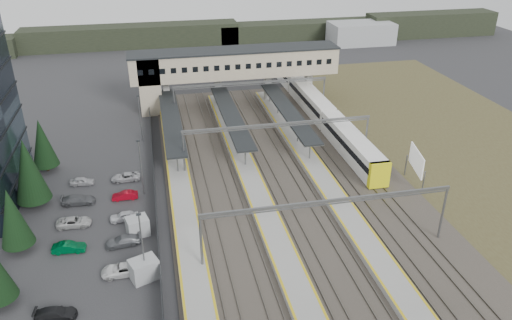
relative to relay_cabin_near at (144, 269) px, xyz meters
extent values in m
plane|color=#2B2B2D|center=(8.13, 7.96, -1.17)|extent=(220.00, 220.00, 0.00)
cylinder|color=black|center=(-13.87, -1.04, -0.57)|extent=(0.44, 0.44, 1.20)
cylinder|color=black|center=(-13.87, 7.96, -0.57)|extent=(0.44, 0.44, 1.20)
cone|color=black|center=(-13.87, 7.96, 3.33)|extent=(3.64, 3.64, 7.00)
cylinder|color=black|center=(-13.87, 17.96, -0.57)|extent=(0.44, 0.44, 1.20)
cone|color=black|center=(-13.87, 17.96, 4.08)|extent=(4.42, 4.42, 8.50)
cylinder|color=black|center=(-13.87, 27.96, -0.57)|extent=(0.44, 0.44, 1.20)
cone|color=black|center=(-13.87, 27.96, 3.43)|extent=(3.74, 3.74, 7.20)
imported|color=black|center=(-8.37, -4.14, -0.60)|extent=(4.06, 1.91, 1.14)
imported|color=#004722|center=(-8.37, 6.46, -0.56)|extent=(3.78, 1.56, 1.22)
imported|color=#B8B8B8|center=(-8.37, 11.76, -0.59)|extent=(4.26, 2.13, 1.16)
imported|color=#4D4F53|center=(-8.37, 17.06, -0.54)|extent=(4.44, 1.94, 1.27)
imported|color=#ACACB1|center=(-8.37, 22.36, -0.60)|extent=(3.46, 1.61, 1.15)
imported|color=white|center=(-2.37, 1.16, -0.56)|extent=(4.41, 2.10, 1.22)
imported|color=slate|center=(-2.37, 6.46, -0.57)|extent=(4.26, 2.09, 1.19)
imported|color=silver|center=(-2.37, 11.76, -0.56)|extent=(3.58, 1.48, 1.21)
imported|color=#A30718|center=(-2.37, 17.06, -0.61)|extent=(3.43, 1.23, 1.13)
imported|color=#B8B7BC|center=(-2.37, 22.36, -0.60)|extent=(4.12, 1.95, 1.14)
cylinder|color=slate|center=(0.13, -0.04, 2.83)|extent=(0.16, 0.16, 8.00)
cube|color=black|center=(0.13, -0.04, 6.83)|extent=(0.50, 0.25, 0.15)
cylinder|color=slate|center=(0.13, 17.96, 2.83)|extent=(0.16, 0.16, 8.00)
cube|color=black|center=(0.13, 17.96, 6.83)|extent=(0.50, 0.25, 0.15)
cylinder|color=slate|center=(0.13, 35.96, 2.83)|extent=(0.16, 0.16, 8.00)
cube|color=black|center=(0.13, 35.96, 6.83)|extent=(0.50, 0.25, 0.15)
cube|color=#26282B|center=(1.63, 12.96, -0.17)|extent=(0.08, 90.00, 2.00)
cube|color=#999C9F|center=(0.00, 0.00, 0.00)|extent=(3.37, 2.94, 2.34)
cube|color=#999C9F|center=(-0.65, 8.31, -0.03)|extent=(2.94, 2.64, 2.28)
cube|color=#37332B|center=(20.13, 12.96, -1.07)|extent=(34.00, 90.00, 0.20)
cube|color=#59544C|center=(7.41, 12.96, -0.89)|extent=(0.08, 90.00, 0.14)
cube|color=#59544C|center=(8.85, 12.96, -0.89)|extent=(0.08, 90.00, 0.14)
cube|color=#59544C|center=(11.41, 12.96, -0.89)|extent=(0.08, 90.00, 0.14)
cube|color=#59544C|center=(12.85, 12.96, -0.89)|extent=(0.08, 90.00, 0.14)
cube|color=#59544C|center=(17.41, 12.96, -0.89)|extent=(0.08, 90.00, 0.14)
cube|color=#59544C|center=(18.85, 12.96, -0.89)|extent=(0.08, 90.00, 0.14)
cube|color=#59544C|center=(21.41, 12.96, -0.89)|extent=(0.08, 90.00, 0.14)
cube|color=#59544C|center=(22.85, 12.96, -0.89)|extent=(0.08, 90.00, 0.14)
cube|color=#59544C|center=(27.41, 12.96, -0.89)|extent=(0.08, 90.00, 0.14)
cube|color=#59544C|center=(28.85, 12.96, -0.89)|extent=(0.08, 90.00, 0.14)
cube|color=#59544C|center=(31.41, 12.96, -0.89)|extent=(0.08, 90.00, 0.14)
cube|color=#59544C|center=(32.85, 12.96, -0.89)|extent=(0.08, 90.00, 0.14)
cube|color=#9A9995|center=(5.13, 12.96, -0.72)|extent=(3.20, 82.00, 0.90)
cube|color=gold|center=(3.68, 12.96, -0.26)|extent=(0.25, 82.00, 0.02)
cube|color=gold|center=(6.58, 12.96, -0.26)|extent=(0.25, 82.00, 0.02)
cube|color=#9A9995|center=(15.13, 12.96, -0.72)|extent=(3.20, 82.00, 0.90)
cube|color=gold|center=(13.68, 12.96, -0.26)|extent=(0.25, 82.00, 0.02)
cube|color=gold|center=(16.58, 12.96, -0.26)|extent=(0.25, 82.00, 0.02)
cube|color=#9A9995|center=(25.13, 12.96, -0.72)|extent=(3.20, 82.00, 0.90)
cube|color=gold|center=(23.68, 12.96, -0.26)|extent=(0.25, 82.00, 0.02)
cube|color=gold|center=(26.58, 12.96, -0.26)|extent=(0.25, 82.00, 0.02)
cube|color=black|center=(5.13, 34.96, 2.83)|extent=(3.00, 30.00, 0.25)
cube|color=slate|center=(5.13, 34.96, 2.68)|extent=(3.10, 30.00, 0.12)
cylinder|color=slate|center=(5.13, 21.96, 1.23)|extent=(0.20, 0.20, 3.10)
cylinder|color=slate|center=(5.13, 28.46, 1.23)|extent=(0.20, 0.20, 3.10)
cylinder|color=slate|center=(5.13, 34.96, 1.23)|extent=(0.20, 0.20, 3.10)
cylinder|color=slate|center=(5.13, 41.46, 1.23)|extent=(0.20, 0.20, 3.10)
cylinder|color=slate|center=(5.13, 47.96, 1.23)|extent=(0.20, 0.20, 3.10)
cube|color=black|center=(15.13, 34.96, 2.83)|extent=(3.00, 30.00, 0.25)
cube|color=slate|center=(15.13, 34.96, 2.68)|extent=(3.10, 30.00, 0.12)
cylinder|color=slate|center=(15.13, 21.96, 1.23)|extent=(0.20, 0.20, 3.10)
cylinder|color=slate|center=(15.13, 28.46, 1.23)|extent=(0.20, 0.20, 3.10)
cylinder|color=slate|center=(15.13, 34.96, 1.23)|extent=(0.20, 0.20, 3.10)
cylinder|color=slate|center=(15.13, 41.46, 1.23)|extent=(0.20, 0.20, 3.10)
cylinder|color=slate|center=(15.13, 47.96, 1.23)|extent=(0.20, 0.20, 3.10)
cube|color=black|center=(25.13, 34.96, 2.83)|extent=(3.00, 30.00, 0.25)
cube|color=slate|center=(25.13, 34.96, 2.68)|extent=(3.10, 30.00, 0.12)
cylinder|color=slate|center=(25.13, 21.96, 1.23)|extent=(0.20, 0.20, 3.10)
cylinder|color=slate|center=(25.13, 28.46, 1.23)|extent=(0.20, 0.20, 3.10)
cylinder|color=slate|center=(25.13, 34.96, 1.23)|extent=(0.20, 0.20, 3.10)
cylinder|color=slate|center=(25.13, 41.46, 1.23)|extent=(0.20, 0.20, 3.10)
cylinder|color=slate|center=(25.13, 47.96, 1.23)|extent=(0.20, 0.20, 3.10)
cube|color=tan|center=(18.63, 49.96, 7.33)|extent=(40.00, 6.00, 5.00)
cube|color=black|center=(18.63, 49.96, 9.88)|extent=(40.40, 6.40, 0.30)
cube|color=tan|center=(2.13, 49.96, 4.33)|extent=(4.00, 6.00, 11.00)
cube|color=black|center=(0.63, 46.94, 7.43)|extent=(1.00, 0.06, 1.00)
cube|color=black|center=(2.63, 46.94, 7.43)|extent=(1.00, 0.06, 1.00)
cube|color=black|center=(4.63, 46.94, 7.43)|extent=(1.00, 0.06, 1.00)
cube|color=black|center=(6.63, 46.94, 7.43)|extent=(1.00, 0.06, 1.00)
cube|color=black|center=(8.63, 46.94, 7.43)|extent=(1.00, 0.06, 1.00)
cube|color=black|center=(10.63, 46.94, 7.43)|extent=(1.00, 0.06, 1.00)
cube|color=black|center=(12.63, 46.94, 7.43)|extent=(1.00, 0.06, 1.00)
cube|color=black|center=(14.63, 46.94, 7.43)|extent=(1.00, 0.06, 1.00)
cube|color=black|center=(16.63, 46.94, 7.43)|extent=(1.00, 0.06, 1.00)
cube|color=black|center=(18.63, 46.94, 7.43)|extent=(1.00, 0.06, 1.00)
cube|color=black|center=(20.63, 46.94, 7.43)|extent=(1.00, 0.06, 1.00)
cube|color=black|center=(22.63, 46.94, 7.43)|extent=(1.00, 0.06, 1.00)
cube|color=black|center=(24.63, 46.94, 7.43)|extent=(1.00, 0.06, 1.00)
cube|color=black|center=(26.63, 46.94, 7.43)|extent=(1.00, 0.06, 1.00)
cube|color=black|center=(28.63, 46.94, 7.43)|extent=(1.00, 0.06, 1.00)
cube|color=black|center=(30.63, 46.94, 7.43)|extent=(1.00, 0.06, 1.00)
cube|color=black|center=(32.63, 46.94, 7.43)|extent=(1.00, 0.06, 1.00)
cube|color=black|center=(34.63, 46.94, 7.43)|extent=(1.00, 0.06, 1.00)
cube|color=black|center=(36.63, 46.94, 7.43)|extent=(1.00, 0.06, 1.00)
cube|color=#9A9995|center=(3.63, 49.96, 1.83)|extent=(1.20, 1.60, 6.00)
cube|color=#9A9995|center=(5.13, 49.96, 1.83)|extent=(1.20, 1.60, 6.00)
cube|color=#9A9995|center=(15.13, 49.96, 1.83)|extent=(1.20, 1.60, 6.00)
cube|color=#9A9995|center=(25.13, 49.96, 1.83)|extent=(1.20, 1.60, 6.00)
cube|color=#9A9995|center=(33.63, 49.96, 1.83)|extent=(1.20, 1.60, 6.00)
cylinder|color=slate|center=(6.13, -0.04, 2.33)|extent=(0.28, 0.28, 7.00)
cylinder|color=slate|center=(34.13, -0.04, 2.33)|extent=(0.28, 0.28, 7.00)
cube|color=slate|center=(20.13, -0.04, 5.83)|extent=(28.40, 0.25, 0.35)
cube|color=slate|center=(20.13, -0.04, 5.43)|extent=(28.40, 0.12, 0.12)
cylinder|color=slate|center=(6.13, 21.96, 2.33)|extent=(0.28, 0.28, 7.00)
cylinder|color=slate|center=(34.13, 21.96, 2.33)|extent=(0.28, 0.28, 7.00)
cube|color=slate|center=(20.13, 21.96, 5.83)|extent=(28.40, 0.25, 0.35)
cube|color=slate|center=(20.13, 21.96, 5.43)|extent=(28.40, 0.12, 0.12)
cylinder|color=slate|center=(6.13, 41.96, 2.33)|extent=(0.28, 0.28, 7.00)
cylinder|color=slate|center=(34.13, 41.96, 2.33)|extent=(0.28, 0.28, 7.00)
cube|color=slate|center=(20.13, 41.96, 5.83)|extent=(28.40, 0.25, 0.35)
cube|color=slate|center=(20.13, 41.96, 5.43)|extent=(28.40, 0.12, 0.12)
cube|color=white|center=(32.13, 22.60, 1.03)|extent=(2.94, 20.37, 3.77)
cube|color=black|center=(32.13, 22.60, 1.45)|extent=(3.00, 19.77, 0.94)
cube|color=slate|center=(32.13, 22.60, -0.59)|extent=(2.52, 18.97, 0.52)
cube|color=white|center=(32.13, 43.56, 1.03)|extent=(2.94, 20.37, 3.77)
cube|color=black|center=(32.13, 43.56, 1.45)|extent=(3.00, 19.77, 0.94)
cube|color=slate|center=(32.13, 43.56, -0.59)|extent=(2.52, 18.97, 0.52)
cube|color=white|center=(32.13, 64.53, 1.03)|extent=(2.94, 20.37, 3.77)
cube|color=black|center=(32.13, 64.53, 1.45)|extent=(3.00, 19.77, 0.94)
cube|color=slate|center=(32.13, 64.53, -0.59)|extent=(2.52, 18.97, 0.52)
cube|color=yellow|center=(32.13, 12.51, 1.03)|extent=(2.96, 0.90, 3.77)
cylinder|color=slate|center=(37.73, 10.34, 0.46)|extent=(0.20, 0.20, 3.25)
cylinder|color=slate|center=(37.73, 15.44, 0.46)|extent=(0.20, 0.20, 3.25)
cube|color=silver|center=(37.73, 12.89, 2.51)|extent=(1.42, 6.00, 3.05)
cube|color=#473F23|center=(53.13, 12.96, -1.14)|extent=(34.00, 120.00, 0.06)
cube|color=black|center=(-1.87, 102.96, 1.83)|extent=(60.00, 8.00, 6.00)
cube|color=black|center=(48.13, 102.96, 1.33)|extent=(50.00, 8.00, 5.00)
cube|color=black|center=(88.13, 97.96, 2.33)|extent=(40.00, 8.00, 7.00)
cube|color=#999C9F|center=(63.13, 92.96, 1.83)|extent=(18.00, 10.00, 6.00)
camera|label=1|loc=(2.77, -43.17, 33.75)|focal=35.00mm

